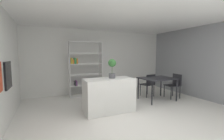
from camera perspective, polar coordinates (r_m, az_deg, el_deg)
ground_plane at (r=3.82m, az=7.92°, el=-18.67°), size 9.12×9.12×0.00m
ceiling_slab at (r=3.65m, az=8.51°, el=22.55°), size 6.64×6.44×0.06m
back_partition at (r=6.43m, az=-7.06°, el=3.14°), size 6.64×0.06×2.61m
right_partition_gray at (r=5.94m, az=36.24°, el=1.93°), size 0.06×6.44×2.61m
built_in_oven at (r=4.16m, az=-34.36°, el=-1.56°), size 0.06×0.59×0.61m
kitchen_island at (r=4.29m, az=-1.15°, el=-9.36°), size 1.37×0.65×0.93m
potted_plant_on_island at (r=4.24m, az=0.02°, el=1.24°), size 0.22×0.22×0.54m
open_bookshelf at (r=5.90m, az=-10.34°, el=0.49°), size 1.24×0.35×2.08m
dining_table at (r=5.53m, az=16.55°, el=-3.61°), size 1.16×0.89×0.79m
dining_chair_far at (r=5.94m, az=13.59°, el=-4.78°), size 0.47×0.46×0.85m
dining_chair_window_side at (r=6.09m, az=22.27°, el=-4.65°), size 0.49×0.48×0.88m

